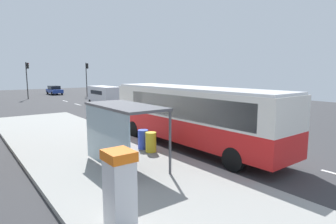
{
  "coord_description": "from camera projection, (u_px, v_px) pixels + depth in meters",
  "views": [
    {
      "loc": [
        -11.41,
        -9.93,
        4.0
      ],
      "look_at": [
        -1.0,
        3.91,
        1.5
      ],
      "focal_mm": 29.99,
      "sensor_mm": 36.0,
      "label": 1
    }
  ],
  "objects": [
    {
      "name": "bus_shelter",
      "position": [
        118.0,
        120.0,
        11.12
      ],
      "size": [
        1.8,
        4.0,
        2.5
      ],
      "color": "#4C4C51",
      "rests_on": "sidewalk_platform"
    },
    {
      "name": "lane_stripe_seg_5",
      "position": [
        94.0,
        109.0,
        30.39
      ],
      "size": [
        0.16,
        2.2,
        0.01
      ],
      "primitive_type": "cube",
      "color": "silver",
      "rests_on": "ground"
    },
    {
      "name": "traffic_light_far_side",
      "position": [
        27.0,
        75.0,
        40.65
      ],
      "size": [
        0.49,
        0.28,
        5.34
      ],
      "color": "#2D2D2D",
      "rests_on": "ground"
    },
    {
      "name": "lane_stripe_seg_6",
      "position": [
        78.0,
        104.0,
        34.34
      ],
      "size": [
        0.16,
        2.2,
        0.01
      ],
      "primitive_type": "cube",
      "color": "silver",
      "rests_on": "ground"
    },
    {
      "name": "bus",
      "position": [
        191.0,
        113.0,
        14.67
      ],
      "size": [
        2.74,
        11.06,
        3.21
      ],
      "color": "red",
      "rests_on": "ground"
    },
    {
      "name": "recycling_bin_blue",
      "position": [
        143.0,
        139.0,
        13.98
      ],
      "size": [
        0.52,
        0.52,
        0.95
      ],
      "primitive_type": "cylinder",
      "color": "blue",
      "rests_on": "sidewalk_platform"
    },
    {
      "name": "lane_stripe_seg_7",
      "position": [
        65.0,
        101.0,
        38.3
      ],
      "size": [
        0.16,
        2.2,
        0.01
      ],
      "primitive_type": "cube",
      "color": "silver",
      "rests_on": "ground"
    },
    {
      "name": "recycling_bin_yellow",
      "position": [
        151.0,
        142.0,
        13.43
      ],
      "size": [
        0.52,
        0.52,
        0.95
      ],
      "primitive_type": "cylinder",
      "color": "yellow",
      "rests_on": "sidewalk_platform"
    },
    {
      "name": "ground_plane",
      "position": [
        112.0,
        115.0,
        26.29
      ],
      "size": [
        56.0,
        92.0,
        0.04
      ],
      "primitive_type": "cube",
      "color": "#38383A"
    },
    {
      "name": "ticket_machine",
      "position": [
        120.0,
        188.0,
        6.87
      ],
      "size": [
        0.66,
        0.76,
        1.94
      ],
      "color": "silver",
      "rests_on": "sidewalk_platform"
    },
    {
      "name": "traffic_light_near_side",
      "position": [
        87.0,
        74.0,
        45.12
      ],
      "size": [
        0.49,
        0.28,
        5.39
      ],
      "color": "#2D2D2D",
      "rests_on": "ground"
    },
    {
      "name": "sidewalk_platform",
      "position": [
        100.0,
        157.0,
        12.97
      ],
      "size": [
        6.2,
        30.0,
        0.18
      ],
      "primitive_type": "cube",
      "color": "#999993",
      "rests_on": "ground"
    },
    {
      "name": "sedan_near",
      "position": [
        54.0,
        90.0,
        49.46
      ],
      "size": [
        1.86,
        4.41,
        1.52
      ],
      "color": "navy",
      "rests_on": "ground"
    },
    {
      "name": "white_van",
      "position": [
        104.0,
        95.0,
        32.52
      ],
      "size": [
        2.05,
        5.21,
        2.3
      ],
      "color": "silver",
      "rests_on": "ground"
    },
    {
      "name": "lane_stripe_seg_1",
      "position": [
        244.0,
        149.0,
        14.57
      ],
      "size": [
        0.16,
        2.2,
        0.01
      ],
      "primitive_type": "cube",
      "color": "silver",
      "rests_on": "ground"
    },
    {
      "name": "lane_stripe_seg_4",
      "position": [
        114.0,
        114.0,
        26.43
      ],
      "size": [
        0.16,
        2.2,
        0.01
      ],
      "primitive_type": "cube",
      "color": "silver",
      "rests_on": "ground"
    },
    {
      "name": "lane_stripe_seg_3",
      "position": [
        142.0,
        122.0,
        22.48
      ],
      "size": [
        0.16,
        2.2,
        0.01
      ],
      "primitive_type": "cube",
      "color": "silver",
      "rests_on": "ground"
    },
    {
      "name": "lane_stripe_seg_2",
      "position": [
        182.0,
        133.0,
        18.52
      ],
      "size": [
        0.16,
        2.2,
        0.01
      ],
      "primitive_type": "cube",
      "color": "silver",
      "rests_on": "ground"
    }
  ]
}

